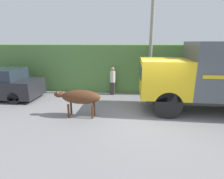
{
  "coord_description": "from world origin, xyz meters",
  "views": [
    {
      "loc": [
        -0.86,
        -7.08,
        3.16
      ],
      "look_at": [
        -1.72,
        0.44,
        1.09
      ],
      "focal_mm": 28.0,
      "sensor_mm": 36.0,
      "label": 1
    }
  ],
  "objects": [
    {
      "name": "ground_plane",
      "position": [
        0.0,
        0.0,
        0.0
      ],
      "size": [
        60.0,
        60.0,
        0.0
      ],
      "primitive_type": "plane",
      "color": "gray"
    },
    {
      "name": "hillside_embankment",
      "position": [
        0.0,
        7.06,
        1.49
      ],
      "size": [
        32.0,
        6.79,
        2.98
      ],
      "color": "#568442",
      "rests_on": "ground_plane"
    },
    {
      "name": "utility_pole",
      "position": [
        0.18,
        3.46,
        3.54
      ],
      "size": [
        0.9,
        0.2,
        6.83
      ],
      "color": "gray",
      "rests_on": "ground_plane"
    },
    {
      "name": "brown_cow",
      "position": [
        -3.04,
        -0.17,
        0.88
      ],
      "size": [
        2.04,
        0.61,
        1.2
      ],
      "rotation": [
        0.0,
        0.0,
        -0.14
      ],
      "color": "#512D19",
      "rests_on": "ground_plane"
    },
    {
      "name": "pedestrian_on_hill",
      "position": [
        -2.01,
        3.25,
        0.95
      ],
      "size": [
        0.39,
        0.39,
        1.7
      ],
      "rotation": [
        0.0,
        0.0,
        2.87
      ],
      "color": "#38332D",
      "rests_on": "ground_plane"
    }
  ]
}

